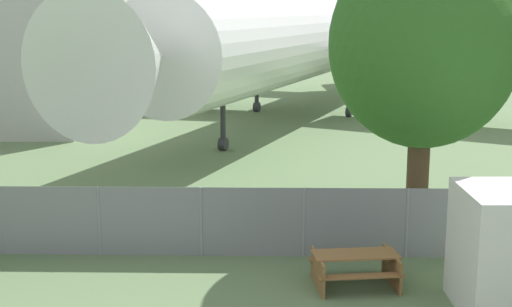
% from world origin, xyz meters
% --- Properties ---
extents(perimeter_fence, '(56.07, 0.07, 1.77)m').
position_xyz_m(perimeter_fence, '(-0.00, 9.52, 0.88)').
color(perimeter_fence, gray).
rests_on(perimeter_fence, ground).
extents(airplane, '(31.37, 39.91, 13.72)m').
position_xyz_m(airplane, '(0.59, 32.53, 4.34)').
color(airplane, white).
rests_on(airplane, ground).
extents(picnic_bench_near_cabin, '(2.05, 1.63, 0.76)m').
position_xyz_m(picnic_bench_near_cabin, '(1.06, 7.64, 0.48)').
color(picnic_bench_near_cabin, brown).
rests_on(picnic_bench_near_cabin, ground).
extents(tree_behind_benches, '(4.85, 4.85, 7.86)m').
position_xyz_m(tree_behind_benches, '(3.06, 10.98, 5.16)').
color(tree_behind_benches, '#4C3823').
rests_on(tree_behind_benches, ground).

